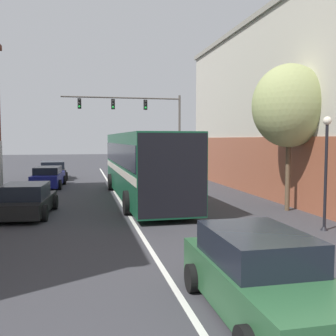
% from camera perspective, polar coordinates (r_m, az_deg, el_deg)
% --- Properties ---
extents(lane_center_line, '(0.14, 45.76, 0.01)m').
position_cam_1_polar(lane_center_line, '(19.03, -6.71, -5.16)').
color(lane_center_line, silver).
rests_on(lane_center_line, ground_plane).
extents(building_right_storefront, '(7.35, 24.02, 9.89)m').
position_cam_1_polar(building_right_storefront, '(23.63, 20.82, 8.71)').
color(building_right_storefront, '#B7B2A3').
rests_on(building_right_storefront, ground_plane).
extents(bus, '(3.07, 12.87, 3.38)m').
position_cam_1_polar(bus, '(20.14, -3.63, 0.81)').
color(bus, '#145133').
rests_on(bus, ground_plane).
extents(hatchback_foreground, '(1.97, 4.35, 1.46)m').
position_cam_1_polar(hatchback_foreground, '(7.32, 13.34, -15.13)').
color(hatchback_foreground, '#285633').
rests_on(hatchback_foreground, ground_plane).
extents(parked_car_left_near, '(2.33, 4.32, 1.31)m').
position_cam_1_polar(parked_car_left_near, '(16.91, -19.92, -4.44)').
color(parked_car_left_near, black).
rests_on(parked_car_left_near, ground_plane).
extents(parked_car_left_mid, '(2.12, 4.60, 1.34)m').
position_cam_1_polar(parked_car_left_mid, '(26.38, -16.97, -1.29)').
color(parked_car_left_mid, navy).
rests_on(parked_car_left_mid, ground_plane).
extents(parked_car_left_far, '(2.44, 4.66, 1.37)m').
position_cam_1_polar(parked_car_left_far, '(31.78, -16.44, -0.36)').
color(parked_car_left_far, black).
rests_on(parked_car_left_far, ground_plane).
extents(traffic_signal_gantry, '(9.54, 0.36, 6.67)m').
position_cam_1_polar(traffic_signal_gantry, '(31.96, -3.92, 7.66)').
color(traffic_signal_gantry, '#514C47').
rests_on(traffic_signal_gantry, ground_plane).
extents(street_lamp, '(0.28, 0.28, 3.85)m').
position_cam_1_polar(street_lamp, '(14.22, 21.94, -0.14)').
color(street_lamp, black).
rests_on(street_lamp, ground_plane).
extents(street_tree_near, '(3.22, 2.90, 6.29)m').
position_cam_1_polar(street_tree_near, '(17.72, 17.20, 8.59)').
color(street_tree_near, brown).
rests_on(street_tree_near, ground_plane).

